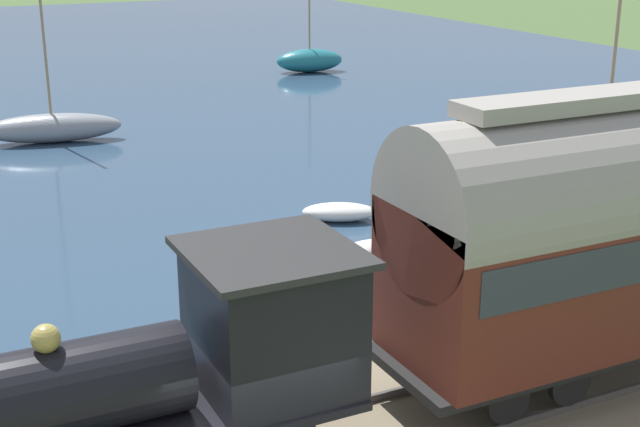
% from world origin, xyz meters
% --- Properties ---
extents(steam_locomotive, '(2.20, 6.19, 3.21)m').
position_xyz_m(steam_locomotive, '(0.60, 0.84, 2.46)').
color(steam_locomotive, black).
rests_on(steam_locomotive, rail_embankment).
extents(sailboat_gray, '(2.27, 5.23, 7.86)m').
position_xyz_m(sailboat_gray, '(24.16, -1.64, 0.58)').
color(sailboat_gray, gray).
rests_on(sailboat_gray, harbor_water).
extents(sailboat_teal, '(2.28, 3.92, 5.42)m').
position_xyz_m(sailboat_teal, '(34.69, -17.36, 0.65)').
color(sailboat_teal, '#1E707A').
rests_on(sailboat_teal, harbor_water).
extents(sailboat_blue, '(3.19, 6.10, 6.63)m').
position_xyz_m(sailboat_blue, '(8.96, -14.34, 0.57)').
color(sailboat_blue, '#335199').
rests_on(sailboat_blue, harbor_water).
extents(rowboat_far_out, '(1.28, 2.12, 0.40)m').
position_xyz_m(rowboat_far_out, '(8.35, -6.11, 0.21)').
color(rowboat_far_out, silver).
rests_on(rowboat_far_out, harbor_water).
extents(rowboat_off_pier, '(1.72, 2.24, 0.50)m').
position_xyz_m(rowboat_off_pier, '(11.21, -7.02, 0.26)').
color(rowboat_off_pier, silver).
rests_on(rowboat_off_pier, harbor_water).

